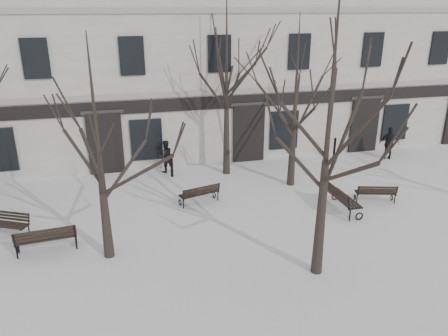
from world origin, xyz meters
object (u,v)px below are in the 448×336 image
object	(u,v)px
bench_2	(376,193)
tree_2	(331,98)
bench_3	(7,223)
bench_4	(200,193)
bench_1	(46,238)
tree_1	(96,125)
bench_5	(341,198)

from	to	relation	value
bench_2	tree_2	bearing A→B (deg)	57.49
bench_2	bench_3	distance (m)	13.90
bench_2	bench_4	world-z (taller)	bench_4
bench_1	bench_3	world-z (taller)	bench_1
tree_1	bench_5	size ratio (longest dim) A/B	3.49
bench_4	bench_1	bearing A→B (deg)	8.82
tree_2	bench_2	size ratio (longest dim) A/B	5.03
bench_2	bench_5	world-z (taller)	bench_5
bench_1	bench_5	size ratio (longest dim) A/B	0.98
bench_1	bench_4	distance (m)	6.01
tree_2	bench_3	bearing A→B (deg)	153.33
tree_1	bench_4	distance (m)	6.13
bench_3	bench_1	bearing A→B (deg)	-19.67
bench_5	tree_1	bearing A→B (deg)	97.38
bench_4	bench_5	xyz separation A→B (m)	(5.19, -1.95, 0.09)
bench_4	bench_2	bearing A→B (deg)	151.65
bench_5	bench_4	bearing A→B (deg)	68.97
tree_1	bench_5	xyz separation A→B (m)	(8.76, 1.20, -3.76)
tree_1	bench_1	bearing A→B (deg)	159.31
bench_1	bench_4	bearing A→B (deg)	-161.63
bench_3	bench_5	distance (m)	12.22
tree_1	bench_2	world-z (taller)	tree_1
bench_3	bench_4	world-z (taller)	bench_4
bench_2	bench_3	bearing A→B (deg)	12.73
bench_4	bench_5	bearing A→B (deg)	144.43
bench_2	bench_5	xyz separation A→B (m)	(-1.71, -0.31, 0.10)
bench_1	bench_3	xyz separation A→B (m)	(-1.48, 1.57, -0.07)
tree_2	bench_4	world-z (taller)	tree_2
bench_2	bench_5	distance (m)	1.74
bench_5	bench_1	bearing A→B (deg)	92.10
tree_1	bench_2	xyz separation A→B (m)	(10.47, 1.51, -3.87)
tree_2	bench_1	world-z (taller)	tree_2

